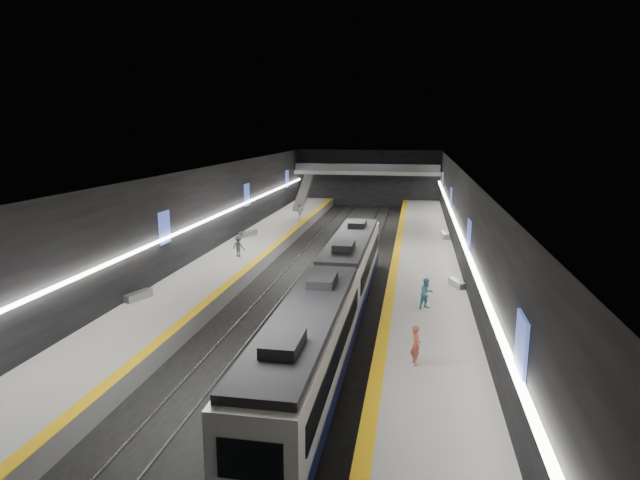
% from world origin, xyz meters
% --- Properties ---
extents(ground, '(70.00, 70.00, 0.00)m').
position_xyz_m(ground, '(0.00, 0.00, 0.00)').
color(ground, black).
rests_on(ground, ground).
extents(ceiling, '(20.00, 70.00, 0.04)m').
position_xyz_m(ceiling, '(0.00, 0.00, 8.00)').
color(ceiling, beige).
rests_on(ceiling, wall_left).
extents(wall_left, '(0.04, 70.00, 8.00)m').
position_xyz_m(wall_left, '(-10.00, 0.00, 4.00)').
color(wall_left, black).
rests_on(wall_left, ground).
extents(wall_right, '(0.04, 70.00, 8.00)m').
position_xyz_m(wall_right, '(10.00, 0.00, 4.00)').
color(wall_right, black).
rests_on(wall_right, ground).
extents(wall_back, '(20.00, 0.04, 8.00)m').
position_xyz_m(wall_back, '(0.00, 35.00, 4.00)').
color(wall_back, black).
rests_on(wall_back, ground).
extents(platform_left, '(5.00, 70.00, 1.00)m').
position_xyz_m(platform_left, '(-7.50, 0.00, 0.50)').
color(platform_left, slate).
rests_on(platform_left, ground).
extents(tile_surface_left, '(5.00, 70.00, 0.02)m').
position_xyz_m(tile_surface_left, '(-7.50, 0.00, 1.01)').
color(tile_surface_left, '#B1B1AB').
rests_on(tile_surface_left, platform_left).
extents(tactile_strip_left, '(0.60, 70.00, 0.02)m').
position_xyz_m(tactile_strip_left, '(-5.30, 0.00, 1.02)').
color(tactile_strip_left, yellow).
rests_on(tactile_strip_left, platform_left).
extents(platform_right, '(5.00, 70.00, 1.00)m').
position_xyz_m(platform_right, '(7.50, 0.00, 0.50)').
color(platform_right, slate).
rests_on(platform_right, ground).
extents(tile_surface_right, '(5.00, 70.00, 0.02)m').
position_xyz_m(tile_surface_right, '(7.50, 0.00, 1.01)').
color(tile_surface_right, '#B1B1AB').
rests_on(tile_surface_right, platform_right).
extents(tactile_strip_right, '(0.60, 70.00, 0.02)m').
position_xyz_m(tactile_strip_right, '(5.30, 0.00, 1.02)').
color(tactile_strip_right, yellow).
rests_on(tactile_strip_right, platform_right).
extents(rails, '(6.52, 70.00, 0.12)m').
position_xyz_m(rails, '(-0.00, 0.00, 0.06)').
color(rails, gray).
rests_on(rails, ground).
extents(train, '(2.69, 30.04, 3.60)m').
position_xyz_m(train, '(2.50, -13.65, 2.20)').
color(train, '#0F143A').
rests_on(train, ground).
extents(ad_posters, '(19.94, 53.50, 2.20)m').
position_xyz_m(ad_posters, '(-0.00, 1.00, 4.50)').
color(ad_posters, '#4158C3').
rests_on(ad_posters, wall_left).
extents(cove_light_left, '(0.25, 68.60, 0.12)m').
position_xyz_m(cove_light_left, '(-9.80, 0.00, 3.80)').
color(cove_light_left, white).
rests_on(cove_light_left, wall_left).
extents(cove_light_right, '(0.25, 68.60, 0.12)m').
position_xyz_m(cove_light_right, '(9.80, 0.00, 3.80)').
color(cove_light_right, white).
rests_on(cove_light_right, wall_right).
extents(mezzanine_bridge, '(20.00, 3.00, 1.50)m').
position_xyz_m(mezzanine_bridge, '(0.00, 32.93, 5.04)').
color(mezzanine_bridge, gray).
rests_on(mezzanine_bridge, wall_left).
extents(escalator, '(1.20, 7.50, 3.92)m').
position_xyz_m(escalator, '(-7.50, 26.00, 2.90)').
color(escalator, '#99999E').
rests_on(escalator, platform_left).
extents(bench_left_near, '(1.08, 1.95, 0.46)m').
position_xyz_m(bench_left_near, '(-9.50, -12.74, 1.23)').
color(bench_left_near, '#99999E').
rests_on(bench_left_near, platform_left).
extents(bench_left_far, '(1.31, 2.11, 0.50)m').
position_xyz_m(bench_left_far, '(-8.84, 6.69, 1.25)').
color(bench_left_far, '#99999E').
rests_on(bench_left_far, platform_left).
extents(bench_right_near, '(1.08, 1.81, 0.43)m').
position_xyz_m(bench_right_near, '(9.50, -6.68, 1.21)').
color(bench_right_near, '#99999E').
rests_on(bench_right_near, platform_right).
extents(bench_right_far, '(0.72, 1.99, 0.48)m').
position_xyz_m(bench_right_far, '(9.50, 9.11, 1.24)').
color(bench_right_far, '#99999E').
rests_on(bench_right_far, platform_right).
extents(passenger_right_a, '(0.59, 0.74, 1.77)m').
position_xyz_m(passenger_right_a, '(6.87, -18.91, 1.89)').
color(passenger_right_a, '#BB5845').
rests_on(passenger_right_a, platform_right).
extents(passenger_right_b, '(1.09, 1.06, 1.78)m').
position_xyz_m(passenger_right_b, '(7.45, -11.42, 1.89)').
color(passenger_right_b, teal).
rests_on(passenger_right_b, platform_right).
extents(passenger_left_a, '(0.61, 1.17, 1.90)m').
position_xyz_m(passenger_left_a, '(-5.78, 15.66, 1.95)').
color(passenger_left_a, silver).
rests_on(passenger_left_a, platform_left).
extents(passenger_left_b, '(1.23, 0.91, 1.70)m').
position_xyz_m(passenger_left_b, '(-7.03, -1.39, 1.85)').
color(passenger_left_b, '#3D3E45').
rests_on(passenger_left_b, platform_left).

